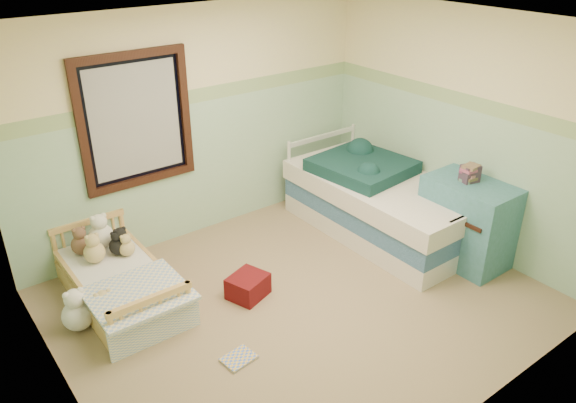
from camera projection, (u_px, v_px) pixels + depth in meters
floor at (301, 301)px, 5.27m from camera, size 4.20×3.60×0.02m
ceiling at (304, 26)px, 4.14m from camera, size 4.20×3.60×0.02m
wall_back at (198, 125)px, 5.99m from camera, size 4.20×0.04×2.50m
wall_front at (485, 277)px, 3.43m from camera, size 4.20×0.04×2.50m
wall_left at (47, 263)px, 3.57m from camera, size 0.04×3.60×2.50m
wall_right at (459, 130)px, 5.84m from camera, size 0.04×3.60×2.50m
wainscot_mint at (202, 168)px, 6.20m from camera, size 4.20×0.01×1.50m
border_strip at (197, 96)px, 5.83m from camera, size 4.20×0.01×0.15m
window_frame at (136, 121)px, 5.49m from camera, size 1.16×0.06×1.36m
window_blinds at (136, 120)px, 5.50m from camera, size 0.92×0.01×1.12m
toddler_bed_frame at (121, 290)px, 5.25m from camera, size 0.75×1.51×0.19m
toddler_mattress at (119, 276)px, 5.18m from camera, size 0.69×1.45×0.12m
patchwork_quilt at (138, 294)px, 4.81m from camera, size 0.82×0.75×0.03m
plush_bed_brown at (81, 245)px, 5.38m from camera, size 0.20×0.20×0.20m
plush_bed_white at (101, 236)px, 5.48m from camera, size 0.25×0.25×0.25m
plush_bed_tan at (95, 252)px, 5.25m from camera, size 0.20×0.20×0.20m
plush_bed_dark at (118, 246)px, 5.38m from camera, size 0.17×0.17×0.17m
plush_floor_cream at (78, 315)px, 4.86m from camera, size 0.27×0.27×0.27m
plush_floor_tan at (106, 314)px, 4.90m from camera, size 0.24×0.24×0.24m
twin_bed_frame at (380, 223)px, 6.40m from camera, size 1.09×2.18×0.22m
twin_boxspring at (382, 206)px, 6.30m from camera, size 1.09×2.18×0.22m
twin_mattress at (383, 188)px, 6.21m from camera, size 1.13×2.23×0.22m
teal_blanket at (362, 166)px, 6.31m from camera, size 1.03×1.08×0.14m
dresser at (467, 222)px, 5.73m from camera, size 0.55×0.88×0.88m
book_stack at (470, 173)px, 5.53m from camera, size 0.20×0.17×0.17m
red_pillow at (248, 286)px, 5.29m from camera, size 0.43×0.40×0.22m
floor_book at (239, 359)px, 4.55m from camera, size 0.29×0.23×0.02m
extra_plush_0 at (127, 248)px, 5.37m from camera, size 0.16×0.16×0.16m
extra_plush_1 at (122, 244)px, 5.40m from camera, size 0.19×0.19×0.19m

